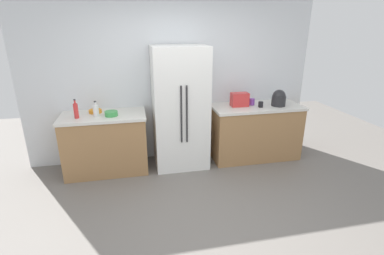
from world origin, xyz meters
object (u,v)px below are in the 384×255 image
Objects in this scene: rice_cooker at (279,98)px; bowl_a at (95,111)px; toaster at (240,100)px; cup_a at (252,102)px; bowl_b at (111,114)px; cup_b at (261,104)px; bottle_a at (76,111)px; refrigerator at (180,108)px; bottle_b at (96,110)px.

bowl_a is (-2.87, 0.21, -0.10)m from rice_cooker.
cup_a is at bearing 9.11° from toaster.
bowl_b is at bearing -179.78° from rice_cooker.
bowl_a is (-2.55, 0.23, -0.02)m from cup_b.
bottle_a reaches higher than cup_a.
bottle_a is 1.49× the size of bowl_b.
refrigerator is at bearing -6.41° from bowl_a.
bowl_b is (-2.00, -0.12, -0.07)m from toaster.
rice_cooker is 1.41× the size of bowl_a.
refrigerator is 1.61m from rice_cooker.
bottle_b is at bearing 179.46° from rice_cooker.
toaster is 1.24× the size of bottle_b.
bottle_a is at bearing -176.91° from refrigerator.
bowl_b is at bearing -175.90° from refrigerator.
cup_a is (1.21, 0.08, 0.02)m from refrigerator.
bottle_a is 0.27m from bottle_b.
toaster is 1.01× the size of bottle_a.
cup_b is at bearing -1.18° from bottle_b.
toaster is at bearing 2.60° from refrigerator.
bottle_b reaches higher than cup_b.
rice_cooker is 0.43m from cup_a.
refrigerator is at bearing -177.40° from toaster.
rice_cooker is 2.88m from bowl_a.
cup_b is 0.49× the size of bowl_a.
bottle_a reaches higher than cup_b.
bowl_a is 1.01× the size of bowl_b.
toaster is 2.00m from bowl_b.
refrigerator is 1.23m from bottle_b.
refrigerator reaches higher than bowl_b.
bowl_a is at bearing 100.39° from bottle_b.
bottle_b is at bearing 9.66° from bottle_a.
cup_b is (-0.32, -0.02, -0.08)m from rice_cooker.
bowl_b is at bearing -9.95° from bottle_b.
bottle_b is 1.21× the size of bowl_b.
refrigerator is 1.21m from cup_a.
toaster reaches higher than cup_b.
rice_cooker is (1.61, -0.06, 0.09)m from refrigerator.
toaster is at bearing 2.09° from bottle_b.
rice_cooker is at bearing 0.22° from bowl_b.
cup_b is (2.52, -0.05, -0.04)m from bottle_b.
refrigerator is 10.00× the size of bowl_a.
toaster is 1.48× the size of bowl_a.
bottle_b is 2.16× the size of cup_a.
cup_b is 2.56m from bowl_a.
refrigerator is 1.27m from bowl_a.
bottle_b reaches higher than bowl_b.
bowl_a is (0.23, 0.22, -0.09)m from bottle_a.
cup_a is 1.12× the size of cup_b.
bottle_b reaches higher than cup_a.
bowl_a is (-2.24, 0.10, -0.09)m from toaster.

